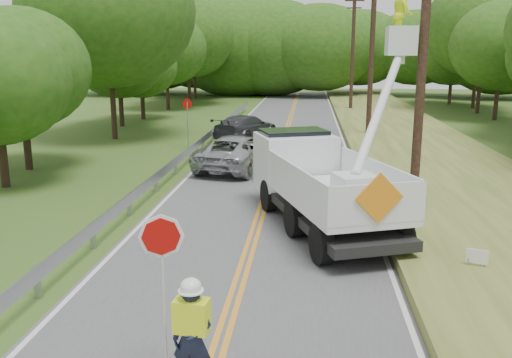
{
  "coord_description": "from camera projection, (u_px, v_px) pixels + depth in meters",
  "views": [
    {
      "loc": [
        1.48,
        -9.14,
        5.03
      ],
      "look_at": [
        0.0,
        6.0,
        1.5
      ],
      "focal_mm": 38.46,
      "sensor_mm": 36.0,
      "label": 1
    }
  ],
  "objects": [
    {
      "name": "suv_silver",
      "position": [
        239.0,
        152.0,
        23.93
      ],
      "size": [
        3.67,
        5.81,
        1.49
      ],
      "primitive_type": "imported",
      "rotation": [
        0.0,
        0.0,
        2.9
      ],
      "color": "#ACAFB4",
      "rests_on": "road"
    },
    {
      "name": "ground",
      "position": [
        225.0,
        331.0,
        10.14
      ],
      "size": [
        140.0,
        140.0,
        0.0
      ],
      "primitive_type": "plane",
      "color": "#3D521D",
      "rests_on": "ground"
    },
    {
      "name": "tall_grass_verge",
      "position": [
        443.0,
        171.0,
        23.0
      ],
      "size": [
        7.0,
        96.0,
        0.3
      ],
      "primitive_type": "cube",
      "color": "#4D5E23",
      "rests_on": "ground"
    },
    {
      "name": "guardrail",
      "position": [
        187.0,
        153.0,
        24.84
      ],
      "size": [
        0.18,
        48.0,
        0.77
      ],
      "color": "#9CA0A4",
      "rests_on": "ground"
    },
    {
      "name": "stop_sign_permanent",
      "position": [
        187.0,
        115.0,
        28.8
      ],
      "size": [
        0.42,
        0.41,
        2.66
      ],
      "color": "#9CA0A4",
      "rests_on": "ground"
    },
    {
      "name": "suv_darkgrey",
      "position": [
        246.0,
        127.0,
        32.13
      ],
      "size": [
        3.85,
        5.29,
        1.42
      ],
      "primitive_type": "imported",
      "rotation": [
        0.0,
        0.0,
        2.71
      ],
      "color": "#3A3B41",
      "rests_on": "road"
    },
    {
      "name": "yard_sign",
      "position": [
        477.0,
        258.0,
        12.39
      ],
      "size": [
        0.46,
        0.19,
        0.69
      ],
      "color": "white",
      "rests_on": "ground"
    },
    {
      "name": "flagger",
      "position": [
        191.0,
        330.0,
        8.14
      ],
      "size": [
        1.1,
        0.48,
        2.73
      ],
      "color": "#191E33",
      "rests_on": "road"
    },
    {
      "name": "treeline_horizon",
      "position": [
        281.0,
        48.0,
        63.51
      ],
      "size": [
        57.05,
        13.95,
        11.56
      ],
      "color": "#234F12",
      "rests_on": "ground"
    },
    {
      "name": "treeline_left",
      "position": [
        143.0,
        39.0,
        39.19
      ],
      "size": [
        9.97,
        54.21,
        11.75
      ],
      "color": "#332319",
      "rests_on": "ground"
    },
    {
      "name": "road",
      "position": [
        274.0,
        171.0,
        23.71
      ],
      "size": [
        7.2,
        96.0,
        0.03
      ],
      "color": "#515053",
      "rests_on": "ground"
    },
    {
      "name": "bucket_truck",
      "position": [
        318.0,
        167.0,
        16.78
      ],
      "size": [
        5.16,
        7.56,
        7.0
      ],
      "color": "black",
      "rests_on": "road"
    },
    {
      "name": "utility_poles",
      "position": [
        388.0,
        47.0,
        24.97
      ],
      "size": [
        1.6,
        43.3,
        10.0
      ],
      "color": "black",
      "rests_on": "ground"
    }
  ]
}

